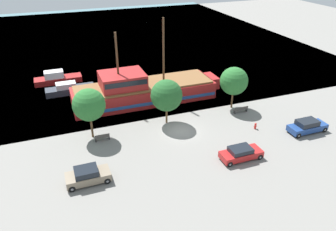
% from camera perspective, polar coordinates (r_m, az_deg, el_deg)
% --- Properties ---
extents(ground_plane, '(160.00, 160.00, 0.00)m').
position_cam_1_polar(ground_plane, '(39.05, 2.07, -2.67)').
color(ground_plane, gray).
extents(water_surface, '(80.00, 80.00, 0.00)m').
position_cam_1_polar(water_surface, '(78.61, -10.55, 12.95)').
color(water_surface, slate).
rests_on(water_surface, ground).
extents(pirate_ship, '(20.96, 5.85, 11.27)m').
position_cam_1_polar(pirate_ship, '(45.87, -4.61, 4.43)').
color(pirate_ship, '#A31E1E').
rests_on(pirate_ship, water_surface).
extents(moored_boat_dockside, '(7.01, 2.03, 1.68)m').
position_cam_1_polar(moored_boat_dockside, '(50.65, -16.79, 4.43)').
color(moored_boat_dockside, '#2D333D').
rests_on(moored_boat_dockside, water_surface).
extents(moored_boat_outer, '(7.22, 2.23, 1.95)m').
position_cam_1_polar(moored_boat_outer, '(55.15, -18.74, 6.16)').
color(moored_boat_outer, maroon).
rests_on(moored_boat_outer, water_surface).
extents(parked_car_curb_front, '(4.07, 1.96, 1.53)m').
position_cam_1_polar(parked_car_curb_front, '(31.77, -13.82, -10.11)').
color(parked_car_curb_front, '#7F705B').
rests_on(parked_car_curb_front, ground_plane).
extents(parked_car_curb_mid, '(4.68, 1.84, 1.54)m').
position_cam_1_polar(parked_car_curb_mid, '(41.81, 23.09, -1.72)').
color(parked_car_curb_mid, navy).
rests_on(parked_car_curb_mid, ground_plane).
extents(parked_car_curb_rear, '(4.39, 1.85, 1.37)m').
position_cam_1_polar(parked_car_curb_rear, '(34.72, 12.58, -6.43)').
color(parked_car_curb_rear, '#B21E1E').
rests_on(parked_car_curb_rear, ground_plane).
extents(fire_hydrant, '(0.42, 0.25, 0.76)m').
position_cam_1_polar(fire_hydrant, '(40.62, 14.98, -1.73)').
color(fire_hydrant, red).
rests_on(fire_hydrant, ground_plane).
extents(bench_promenade_east, '(1.93, 0.45, 0.85)m').
position_cam_1_polar(bench_promenade_east, '(43.96, 12.57, 1.02)').
color(bench_promenade_east, '#4C4742').
rests_on(bench_promenade_east, ground_plane).
extents(bench_promenade_west, '(1.64, 0.45, 0.85)m').
position_cam_1_polar(bench_promenade_west, '(37.69, -11.38, -3.73)').
color(bench_promenade_west, '#4C4742').
rests_on(bench_promenade_west, ground_plane).
extents(tree_row_east, '(3.66, 3.66, 5.91)m').
position_cam_1_polar(tree_row_east, '(36.99, -13.61, 1.82)').
color(tree_row_east, brown).
rests_on(tree_row_east, ground_plane).
extents(tree_row_mideast, '(3.85, 3.85, 5.62)m').
position_cam_1_polar(tree_row_mideast, '(39.11, -0.26, 3.52)').
color(tree_row_mideast, brown).
rests_on(tree_row_mideast, ground_plane).
extents(tree_row_midwest, '(3.67, 3.67, 5.67)m').
position_cam_1_polar(tree_row_midwest, '(43.77, 11.41, 5.89)').
color(tree_row_midwest, brown).
rests_on(tree_row_midwest, ground_plane).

